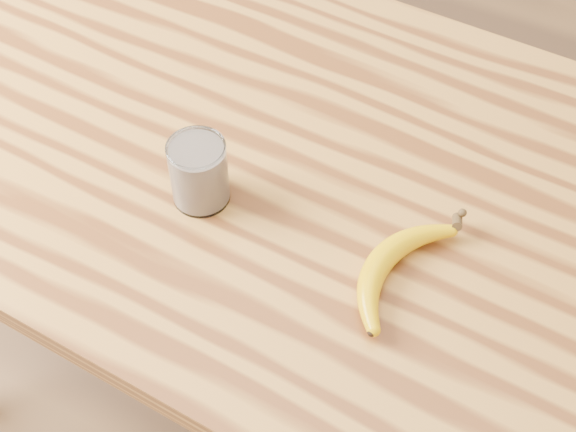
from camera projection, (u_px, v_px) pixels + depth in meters
The scene contains 3 objects.
table at pixel (227, 184), 1.27m from camera, with size 1.20×0.80×0.90m.
smoothie_glass at pixel (199, 173), 1.05m from camera, with size 0.08×0.08×0.10m.
banana at pixel (382, 259), 1.00m from camera, with size 0.10×0.27×0.03m, color #E6AD02, non-canonical shape.
Camera 1 is at (0.50, -0.68, 1.73)m, focal length 50.00 mm.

